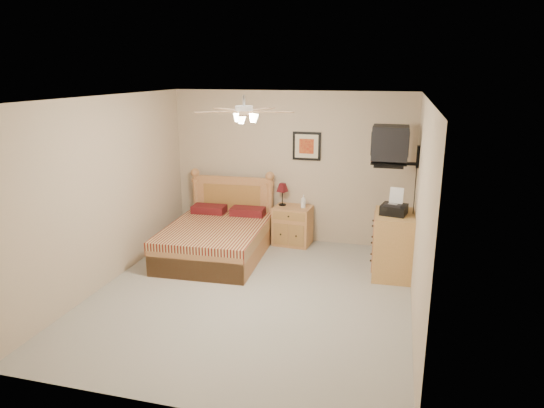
{
  "coord_description": "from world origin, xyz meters",
  "views": [
    {
      "loc": [
        1.72,
        -5.48,
        2.8
      ],
      "look_at": [
        0.04,
        0.9,
        0.98
      ],
      "focal_mm": 32.0,
      "sensor_mm": 36.0,
      "label": 1
    }
  ],
  "objects": [
    {
      "name": "floor",
      "position": [
        0.0,
        0.0,
        0.0
      ],
      "size": [
        4.5,
        4.5,
        0.0
      ],
      "primitive_type": "plane",
      "color": "#99958A",
      "rests_on": "ground"
    },
    {
      "name": "ceiling",
      "position": [
        0.0,
        0.0,
        2.5
      ],
      "size": [
        4.0,
        4.5,
        0.04
      ],
      "primitive_type": "cube",
      "color": "white",
      "rests_on": "ground"
    },
    {
      "name": "wall_back",
      "position": [
        0.0,
        2.25,
        1.25
      ],
      "size": [
        4.0,
        0.04,
        2.5
      ],
      "primitive_type": "cube",
      "color": "#BFAA8D",
      "rests_on": "ground"
    },
    {
      "name": "wall_front",
      "position": [
        0.0,
        -2.25,
        1.25
      ],
      "size": [
        4.0,
        0.04,
        2.5
      ],
      "primitive_type": "cube",
      "color": "#BFAA8D",
      "rests_on": "ground"
    },
    {
      "name": "wall_left",
      "position": [
        -2.0,
        0.0,
        1.25
      ],
      "size": [
        0.04,
        4.5,
        2.5
      ],
      "primitive_type": "cube",
      "color": "#BFAA8D",
      "rests_on": "ground"
    },
    {
      "name": "wall_right",
      "position": [
        2.0,
        0.0,
        1.25
      ],
      "size": [
        0.04,
        4.5,
        2.5
      ],
      "primitive_type": "cube",
      "color": "#BFAA8D",
      "rests_on": "ground"
    },
    {
      "name": "bed",
      "position": [
        -0.92,
        1.12,
        0.6
      ],
      "size": [
        1.49,
        1.91,
        1.2
      ],
      "primitive_type": null,
      "rotation": [
        0.0,
        0.0,
        0.04
      ],
      "color": "#B96D3D",
      "rests_on": "ground"
    },
    {
      "name": "nightstand",
      "position": [
        0.1,
        2.0,
        0.32
      ],
      "size": [
        0.63,
        0.49,
        0.65
      ],
      "primitive_type": "cube",
      "rotation": [
        0.0,
        0.0,
        -0.08
      ],
      "color": "#B5743F",
      "rests_on": "ground"
    },
    {
      "name": "table_lamp",
      "position": [
        -0.09,
        2.05,
        0.83
      ],
      "size": [
        0.27,
        0.27,
        0.37
      ],
      "primitive_type": null,
      "rotation": [
        0.0,
        0.0,
        0.43
      ],
      "color": "#520F14",
      "rests_on": "nightstand"
    },
    {
      "name": "lotion_bottle",
      "position": [
        0.28,
        1.99,
        0.75
      ],
      "size": [
        0.11,
        0.11,
        0.22
      ],
      "primitive_type": "imported",
      "rotation": [
        0.0,
        0.0,
        0.43
      ],
      "color": "white",
      "rests_on": "nightstand"
    },
    {
      "name": "framed_picture",
      "position": [
        0.27,
        2.23,
        1.62
      ],
      "size": [
        0.46,
        0.04,
        0.46
      ],
      "primitive_type": "cube",
      "color": "black",
      "rests_on": "wall_back"
    },
    {
      "name": "dresser",
      "position": [
        1.73,
        1.13,
        0.45
      ],
      "size": [
        0.56,
        0.78,
        0.9
      ],
      "primitive_type": "cube",
      "rotation": [
        0.0,
        0.0,
        0.03
      ],
      "color": "#B08745",
      "rests_on": "ground"
    },
    {
      "name": "fax_machine",
      "position": [
        1.71,
        1.09,
        1.08
      ],
      "size": [
        0.39,
        0.41,
        0.35
      ],
      "primitive_type": null,
      "rotation": [
        0.0,
        0.0,
        -0.2
      ],
      "color": "black",
      "rests_on": "dresser"
    },
    {
      "name": "magazine_lower",
      "position": [
        1.66,
        1.35,
        0.92
      ],
      "size": [
        0.23,
        0.28,
        0.02
      ],
      "primitive_type": "imported",
      "rotation": [
        0.0,
        0.0,
        0.19
      ],
      "color": "beige",
      "rests_on": "dresser"
    },
    {
      "name": "magazine_upper",
      "position": [
        1.66,
        1.35,
        0.94
      ],
      "size": [
        0.2,
        0.26,
        0.02
      ],
      "primitive_type": "imported",
      "rotation": [
        0.0,
        0.0,
        -0.09
      ],
      "color": "gray",
      "rests_on": "magazine_lower"
    },
    {
      "name": "wall_tv",
      "position": [
        1.75,
        1.34,
        1.81
      ],
      "size": [
        0.56,
        0.46,
        0.58
      ],
      "primitive_type": null,
      "color": "black",
      "rests_on": "wall_right"
    },
    {
      "name": "ceiling_fan",
      "position": [
        0.0,
        -0.2,
        2.36
      ],
      "size": [
        1.14,
        1.14,
        0.28
      ],
      "primitive_type": null,
      "color": "white",
      "rests_on": "ceiling"
    }
  ]
}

